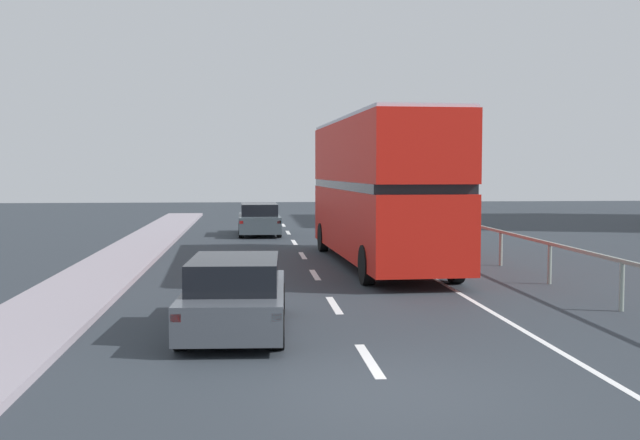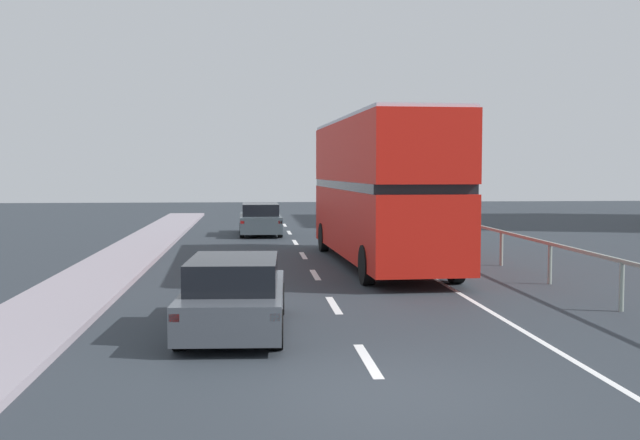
% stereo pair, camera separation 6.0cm
% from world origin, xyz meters
% --- Properties ---
extents(ground_plane, '(75.00, 120.00, 0.10)m').
position_xyz_m(ground_plane, '(0.00, 0.00, -0.05)').
color(ground_plane, '#2A3037').
extents(lane_paint_markings, '(3.23, 46.00, 0.01)m').
position_xyz_m(lane_paint_markings, '(1.91, 8.94, 0.00)').
color(lane_paint_markings, silver).
rests_on(lane_paint_markings, ground).
extents(bridge_side_railing, '(0.10, 42.00, 1.06)m').
position_xyz_m(bridge_side_railing, '(5.74, 9.00, 0.87)').
color(bridge_side_railing, gray).
rests_on(bridge_side_railing, ground).
extents(double_decker_bus_red, '(2.93, 11.23, 4.41)m').
position_xyz_m(double_decker_bus_red, '(2.12, 13.29, 2.36)').
color(double_decker_bus_red, red).
rests_on(double_decker_bus_red, ground).
extents(hatchback_car_near, '(1.93, 4.45, 1.33)m').
position_xyz_m(hatchback_car_near, '(-2.04, 3.92, 0.64)').
color(hatchback_car_near, '#464C54').
rests_on(hatchback_car_near, ground).
extents(sedan_car_ahead, '(1.85, 4.56, 1.40)m').
position_xyz_m(sedan_car_ahead, '(-1.33, 24.68, 0.67)').
color(sedan_car_ahead, '#425057').
rests_on(sedan_car_ahead, ground).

